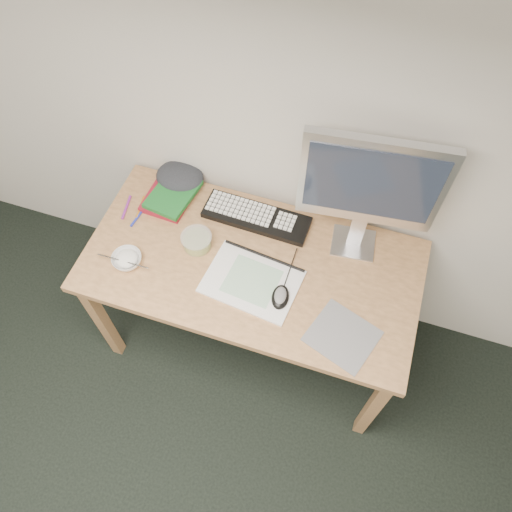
{
  "coord_description": "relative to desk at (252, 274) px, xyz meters",
  "views": [
    {
      "loc": [
        0.58,
        0.42,
        2.53
      ],
      "look_at": [
        0.24,
        1.42,
        0.83
      ],
      "focal_mm": 35.0,
      "sensor_mm": 36.0,
      "label": 1
    }
  ],
  "objects": [
    {
      "name": "book_green",
      "position": [
        -0.44,
        0.21,
        0.12
      ],
      "size": [
        0.21,
        0.26,
        0.02
      ],
      "primitive_type": "cube",
      "rotation": [
        0.0,
        0.0,
        -0.15
      ],
      "color": "#196727",
      "rests_on": "book_red"
    },
    {
      "name": "chopsticks",
      "position": [
        -0.49,
        -0.18,
        0.12
      ],
      "size": [
        0.22,
        0.02,
        0.02
      ],
      "primitive_type": "cylinder",
      "rotation": [
        0.0,
        1.57,
        0.02
      ],
      "color": "#BBBBBD",
      "rests_on": "rice_bowl"
    },
    {
      "name": "marker_orange",
      "position": [
        -0.56,
        0.12,
        0.09
      ],
      "size": [
        0.03,
        0.12,
        0.01
      ],
      "primitive_type": "cylinder",
      "rotation": [
        0.0,
        1.57,
        1.74
      ],
      "color": "orange",
      "rests_on": "desk"
    },
    {
      "name": "pencil_black",
      "position": [
        0.11,
        0.02,
        0.09
      ],
      "size": [
        0.17,
        0.03,
        0.01
      ],
      "primitive_type": "cylinder",
      "rotation": [
        0.0,
        1.57,
        0.14
      ],
      "color": "black",
      "rests_on": "desk"
    },
    {
      "name": "keyboard",
      "position": [
        -0.05,
        0.23,
        0.1
      ],
      "size": [
        0.47,
        0.16,
        0.03
      ],
      "primitive_type": "cube",
      "rotation": [
        0.0,
        0.0,
        -0.03
      ],
      "color": "black",
      "rests_on": "desk"
    },
    {
      "name": "mouse",
      "position": [
        0.16,
        -0.12,
        0.11
      ],
      "size": [
        0.08,
        0.12,
        0.04
      ],
      "primitive_type": "ellipsoid",
      "rotation": [
        0.0,
        0.0,
        0.13
      ],
      "color": "black",
      "rests_on": "sketchpad"
    },
    {
      "name": "monitor",
      "position": [
        0.38,
        0.23,
        0.46
      ],
      "size": [
        0.52,
        0.18,
        0.61
      ],
      "rotation": [
        0.0,
        0.0,
        0.11
      ],
      "color": "silver",
      "rests_on": "desk"
    },
    {
      "name": "pencil_tan",
      "position": [
        0.02,
        0.04,
        0.09
      ],
      "size": [
        0.16,
        0.06,
        0.01
      ],
      "primitive_type": "cylinder",
      "rotation": [
        0.0,
        1.57,
        -0.31
      ],
      "color": "#A67D57",
      "rests_on": "desk"
    },
    {
      "name": "marker_blue",
      "position": [
        -0.55,
        0.07,
        0.09
      ],
      "size": [
        0.02,
        0.12,
        0.01
      ],
      "primitive_type": "cylinder",
      "rotation": [
        0.0,
        1.57,
        1.45
      ],
      "color": "#2230B9",
      "rests_on": "desk"
    },
    {
      "name": "pencil_pink",
      "position": [
        -0.05,
        0.0,
        0.09
      ],
      "size": [
        0.18,
        0.05,
        0.01
      ],
      "primitive_type": "cylinder",
      "rotation": [
        0.0,
        1.57,
        -0.25
      ],
      "color": "pink",
      "rests_on": "desk"
    },
    {
      "name": "marker_purple",
      "position": [
        -0.62,
        0.1,
        0.09
      ],
      "size": [
        0.03,
        0.13,
        0.01
      ],
      "primitive_type": "cylinder",
      "rotation": [
        0.0,
        1.57,
        1.74
      ],
      "color": "purple",
      "rests_on": "desk"
    },
    {
      "name": "cloth_lump",
      "position": [
        -0.45,
        0.31,
        0.12
      ],
      "size": [
        0.23,
        0.21,
        0.08
      ],
      "primitive_type": "ellipsoid",
      "rotation": [
        0.0,
        0.0,
        -0.32
      ],
      "color": "#282A30",
      "rests_on": "desk"
    },
    {
      "name": "sketchpad",
      "position": [
        0.03,
        -0.08,
        0.09
      ],
      "size": [
        0.4,
        0.31,
        0.01
      ],
      "primitive_type": "cube",
      "rotation": [
        0.0,
        0.0,
        -0.11
      ],
      "color": "white",
      "rests_on": "desk"
    },
    {
      "name": "fruit_tub",
      "position": [
        -0.25,
        0.02,
        0.11
      ],
      "size": [
        0.16,
        0.16,
        0.06
      ],
      "primitive_type": "cylinder",
      "rotation": [
        0.0,
        0.0,
        0.24
      ],
      "color": "gold",
      "rests_on": "desk"
    },
    {
      "name": "rice_bowl",
      "position": [
        -0.49,
        -0.15,
        0.1
      ],
      "size": [
        0.14,
        0.14,
        0.04
      ],
      "primitive_type": "imported",
      "rotation": [
        0.0,
        0.0,
        0.12
      ],
      "color": "silver",
      "rests_on": "desk"
    },
    {
      "name": "mousepad",
      "position": [
        0.43,
        -0.2,
        0.08
      ],
      "size": [
        0.3,
        0.29,
        0.0
      ],
      "primitive_type": "cube",
      "rotation": [
        0.0,
        0.0,
        -0.33
      ],
      "color": "gray",
      "rests_on": "desk"
    },
    {
      "name": "desk",
      "position": [
        0.0,
        0.0,
        0.0
      ],
      "size": [
        1.4,
        0.7,
        0.75
      ],
      "color": "tan",
      "rests_on": "ground"
    },
    {
      "name": "book_red",
      "position": [
        -0.46,
        0.22,
        0.09
      ],
      "size": [
        0.2,
        0.26,
        0.03
      ],
      "primitive_type": "cube",
      "rotation": [
        0.0,
        0.0,
        -0.04
      ],
      "color": "maroon",
      "rests_on": "desk"
    }
  ]
}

